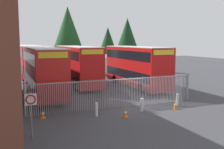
% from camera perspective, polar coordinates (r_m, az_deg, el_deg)
% --- Properties ---
extents(ground_plane, '(100.00, 100.00, 0.00)m').
position_cam_1_polar(ground_plane, '(28.31, -3.10, -3.10)').
color(ground_plane, '#3D3D42').
extents(palisade_fence, '(13.27, 0.14, 2.35)m').
position_cam_1_polar(palisade_fence, '(20.29, 0.89, -3.76)').
color(palisade_fence, gray).
rests_on(palisade_fence, ground).
extents(double_decker_bus_near_gate, '(2.54, 10.81, 4.42)m').
position_cam_1_polar(double_decker_bus_near_gate, '(29.16, 5.02, 1.99)').
color(double_decker_bus_near_gate, red).
rests_on(double_decker_bus_near_gate, ground).
extents(double_decker_bus_behind_fence_left, '(2.54, 10.81, 4.42)m').
position_cam_1_polar(double_decker_bus_behind_fence_left, '(25.31, -14.37, 1.02)').
color(double_decker_bus_behind_fence_left, red).
rests_on(double_decker_bus_behind_fence_left, ground).
extents(double_decker_bus_behind_fence_right, '(2.54, 10.81, 4.42)m').
position_cam_1_polar(double_decker_bus_behind_fence_right, '(30.41, -7.28, 2.17)').
color(double_decker_bus_behind_fence_right, red).
rests_on(double_decker_bus_behind_fence_right, ground).
extents(double_decker_bus_far_back, '(2.54, 10.81, 4.42)m').
position_cam_1_polar(double_decker_bus_far_back, '(39.09, -17.06, 2.99)').
color(double_decker_bus_far_back, red).
rests_on(double_decker_bus_far_back, ground).
extents(bollard_near_left, '(0.20, 0.20, 0.95)m').
position_cam_1_polar(bollard_near_left, '(18.12, -3.32, -7.38)').
color(bollard_near_left, silver).
rests_on(bollard_near_left, ground).
extents(bollard_center_front, '(0.20, 0.20, 0.95)m').
position_cam_1_polar(bollard_center_front, '(19.47, 6.33, -6.39)').
color(bollard_center_front, silver).
rests_on(bollard_center_front, ground).
extents(bollard_near_right, '(0.20, 0.20, 0.95)m').
position_cam_1_polar(bollard_near_right, '(21.63, 13.59, -5.19)').
color(bollard_near_right, silver).
rests_on(bollard_near_right, ground).
extents(traffic_cone_by_gate, '(0.34, 0.34, 0.59)m').
position_cam_1_polar(traffic_cone_by_gate, '(18.26, -14.43, -8.08)').
color(traffic_cone_by_gate, orange).
rests_on(traffic_cone_by_gate, ground).
extents(traffic_cone_mid_forecourt, '(0.34, 0.34, 0.59)m').
position_cam_1_polar(traffic_cone_mid_forecourt, '(17.95, 2.89, -8.12)').
color(traffic_cone_mid_forecourt, orange).
rests_on(traffic_cone_mid_forecourt, ground).
extents(traffic_cone_near_kerb, '(0.34, 0.34, 0.59)m').
position_cam_1_polar(traffic_cone_near_kerb, '(20.58, 13.22, -6.33)').
color(traffic_cone_near_kerb, orange).
rests_on(traffic_cone_near_kerb, ground).
extents(speed_limit_sign_post, '(0.60, 0.14, 2.40)m').
position_cam_1_polar(speed_limit_sign_post, '(14.41, -16.77, -6.13)').
color(speed_limit_sign_post, slate).
rests_on(speed_limit_sign_post, ground).
extents(tree_tall_back, '(4.24, 4.24, 8.81)m').
position_cam_1_polar(tree_tall_back, '(45.82, 3.25, 8.03)').
color(tree_tall_back, '#4C3823').
rests_on(tree_tall_back, ground).
extents(tree_short_side, '(5.37, 5.37, 10.26)m').
position_cam_1_polar(tree_short_side, '(42.58, -9.29, 8.89)').
color(tree_short_side, '#4C3823').
rests_on(tree_short_side, ground).
extents(tree_mid_row, '(3.50, 3.50, 7.61)m').
position_cam_1_polar(tree_mid_row, '(51.11, -0.88, 7.18)').
color(tree_mid_row, '#4C3823').
rests_on(tree_mid_row, ground).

